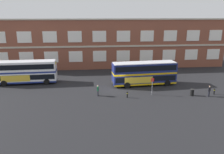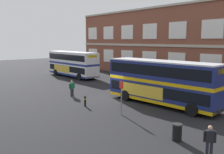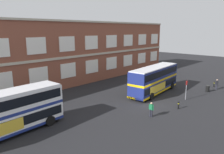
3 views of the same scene
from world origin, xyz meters
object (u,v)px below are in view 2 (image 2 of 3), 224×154
Objects in this scene: double_decker_near at (72,64)px; station_litter_bin at (177,132)px; waiting_passenger at (210,140)px; double_decker_middle at (161,82)px; second_passenger at (72,88)px; safety_bollard_west at (85,101)px; bus_stand_flag at (121,95)px.

double_decker_near is 10.77× the size of station_litter_bin.
double_decker_middle is at bearing 143.03° from waiting_passenger.
waiting_passenger is 16.85m from second_passenger.
double_decker_near reaches higher than second_passenger.
waiting_passenger reaches higher than safety_bollard_west.
bus_stand_flag is (8.33, -0.33, 0.70)m from second_passenger.
bus_stand_flag is 2.62× the size of station_litter_bin.
station_litter_bin is (27.08, -8.67, -1.63)m from double_decker_near.
station_litter_bin is 1.08× the size of safety_bollard_west.
bus_stand_flag is (0.14, -4.97, -0.51)m from double_decker_middle.
double_decker_near is 0.99× the size of double_decker_middle.
bus_stand_flag is 2.84× the size of safety_bollard_west.
double_decker_middle is at bearing 56.50° from safety_bollard_west.
second_passenger reaches higher than station_litter_bin.
second_passenger is at bearing 164.97° from safety_bollard_west.
second_passenger reaches higher than safety_bollard_west.
double_decker_middle is 8.66m from station_litter_bin.
double_decker_middle is 5.00m from bus_stand_flag.
waiting_passenger is at bearing -17.44° from double_decker_near.
second_passenger is at bearing 175.18° from station_litter_bin.
double_decker_middle is 10.78m from waiting_passenger.
double_decker_near is 6.52× the size of second_passenger.
second_passenger is 0.63× the size of bus_stand_flag.
double_decker_near is 11.67× the size of safety_bollard_west.
waiting_passenger is 1.79× the size of safety_bollard_west.
double_decker_middle is 4.14× the size of bus_stand_flag.
double_decker_middle is 6.57× the size of second_passenger.
second_passenger is at bearing 173.89° from waiting_passenger.
double_decker_middle is at bearing 91.60° from bus_stand_flag.
double_decker_near is 14.79m from second_passenger.
second_passenger is (12.71, -7.46, -1.22)m from double_decker_near.
double_decker_middle is at bearing -7.68° from double_decker_near.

